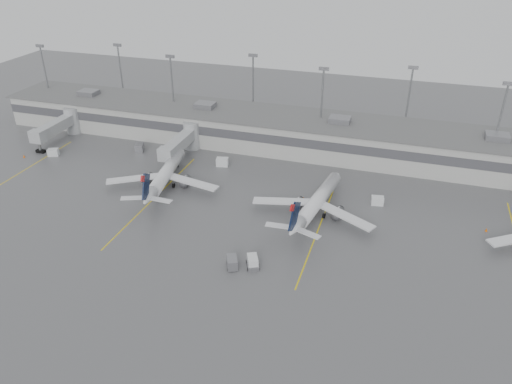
% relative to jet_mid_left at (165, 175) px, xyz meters
% --- Properties ---
extents(ground, '(260.00, 260.00, 0.00)m').
position_rel_jet_mid_left_xyz_m(ground, '(17.67, -29.32, -2.80)').
color(ground, '#555557').
rests_on(ground, ground).
extents(terminal, '(152.00, 17.00, 9.45)m').
position_rel_jet_mid_left_xyz_m(terminal, '(17.66, 28.66, 1.37)').
color(terminal, '#B4B5AF').
rests_on(terminal, ground).
extents(light_masts, '(142.40, 8.00, 20.60)m').
position_rel_jet_mid_left_xyz_m(light_masts, '(17.67, 34.43, 9.23)').
color(light_masts, gray).
rests_on(light_masts, ground).
extents(jet_bridge_left, '(4.00, 17.20, 7.00)m').
position_rel_jet_mid_left_xyz_m(jet_bridge_left, '(-37.83, 16.40, 1.07)').
color(jet_bridge_left, '#9C9EA1').
rests_on(jet_bridge_left, ground).
extents(jet_bridge_right, '(4.00, 17.20, 7.00)m').
position_rel_jet_mid_left_xyz_m(jet_bridge_right, '(-2.83, 16.40, 1.07)').
color(jet_bridge_right, '#9C9EA1').
rests_on(jet_bridge_right, ground).
extents(stand_markings, '(105.25, 40.00, 0.01)m').
position_rel_jet_mid_left_xyz_m(stand_markings, '(17.67, -5.32, -2.79)').
color(stand_markings, yellow).
rests_on(stand_markings, ground).
extents(jet_mid_left, '(24.49, 27.68, 9.01)m').
position_rel_jet_mid_left_xyz_m(jet_mid_left, '(0.00, 0.00, 0.00)').
color(jet_mid_left, white).
rests_on(jet_mid_left, ground).
extents(jet_mid_right, '(24.65, 27.82, 9.04)m').
position_rel_jet_mid_left_xyz_m(jet_mid_right, '(33.53, -1.87, 0.01)').
color(jet_mid_right, white).
rests_on(jet_mid_right, ground).
extents(baggage_tug, '(2.98, 3.55, 1.96)m').
position_rel_jet_mid_left_xyz_m(baggage_tug, '(26.96, -21.54, -2.04)').
color(baggage_tug, silver).
rests_on(baggage_tug, ground).
extents(baggage_cart, '(2.71, 3.30, 1.85)m').
position_rel_jet_mid_left_xyz_m(baggage_cart, '(23.76, -22.74, -1.84)').
color(baggage_cart, slate).
rests_on(baggage_cart, ground).
extents(gse_uld_a, '(2.91, 2.46, 1.75)m').
position_rel_jet_mid_left_xyz_m(gse_uld_a, '(-33.54, 6.10, -1.92)').
color(gse_uld_a, silver).
rests_on(gse_uld_a, ground).
extents(gse_uld_b, '(3.09, 2.39, 1.95)m').
position_rel_jet_mid_left_xyz_m(gse_uld_b, '(8.10, 13.31, -1.82)').
color(gse_uld_b, silver).
rests_on(gse_uld_b, ground).
extents(gse_uld_c, '(2.67, 1.99, 1.73)m').
position_rel_jet_mid_left_xyz_m(gse_uld_c, '(44.70, 5.91, -1.93)').
color(gse_uld_c, silver).
rests_on(gse_uld_c, ground).
extents(gse_loader, '(2.85, 3.54, 1.92)m').
position_rel_jet_mid_left_xyz_m(gse_loader, '(-14.73, 14.98, -1.84)').
color(gse_loader, slate).
rests_on(gse_loader, ground).
extents(cone_a, '(0.48, 0.48, 0.76)m').
position_rel_jet_mid_left_xyz_m(cone_a, '(-39.73, 2.92, -2.42)').
color(cone_a, '#FF6505').
rests_on(cone_a, ground).
extents(cone_b, '(0.45, 0.45, 0.72)m').
position_rel_jet_mid_left_xyz_m(cone_b, '(3.23, 4.64, -2.44)').
color(cone_b, '#FF6505').
rests_on(cone_b, ground).
extents(cone_c, '(0.50, 0.50, 0.80)m').
position_rel_jet_mid_left_xyz_m(cone_c, '(30.03, 2.96, -2.40)').
color(cone_c, '#FF6505').
rests_on(cone_c, ground).
extents(cone_d, '(0.45, 0.45, 0.72)m').
position_rel_jet_mid_left_xyz_m(cone_d, '(65.11, 1.88, -2.44)').
color(cone_d, '#FF6505').
rests_on(cone_d, ground).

